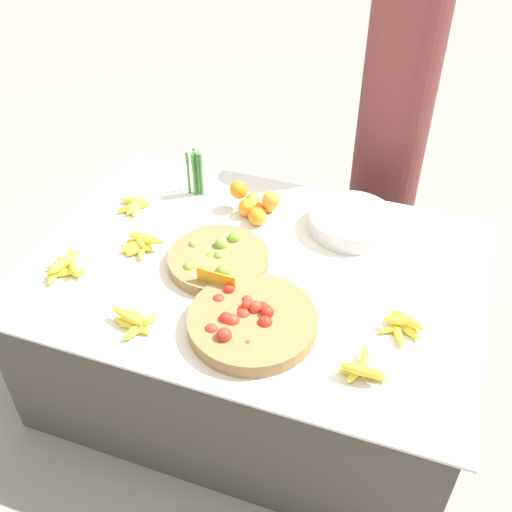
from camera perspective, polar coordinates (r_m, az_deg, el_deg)
ground_plane at (r=2.67m, az=0.00°, el=-11.15°), size 12.00×12.00×0.00m
market_table at (r=2.44m, az=0.00°, el=-6.53°), size 1.66×1.18×0.62m
lime_bowl at (r=2.22m, az=-3.63°, el=-0.30°), size 0.38×0.38×0.08m
tomato_basket at (r=1.98m, az=-0.47°, el=-6.21°), size 0.43×0.43×0.09m
orange_pile at (r=2.46m, az=-0.15°, el=5.01°), size 0.22×0.17×0.13m
metal_bowl at (r=2.42m, az=9.06°, el=3.27°), size 0.34×0.34×0.07m
price_sign at (r=2.09m, az=-3.79°, el=-2.62°), size 0.15×0.01×0.10m
veg_bundle at (r=2.58m, az=-5.73°, el=7.88°), size 0.07×0.06×0.20m
banana_bunch_front_right at (r=2.30m, az=-17.65°, el=-0.96°), size 0.16×0.19×0.06m
banana_bunch_middle_left at (r=2.03m, az=-11.45°, el=-6.14°), size 0.17×0.16×0.06m
banana_bunch_front_left at (r=1.88m, az=10.11°, el=-10.56°), size 0.16×0.15×0.06m
banana_bunch_middle_right at (r=2.03m, az=13.81°, el=-6.40°), size 0.15×0.16×0.06m
banana_bunch_back_center at (r=2.57m, az=-11.41°, el=4.82°), size 0.15×0.15×0.03m
banana_bunch_front_center at (r=2.33m, az=-10.91°, el=1.12°), size 0.16×0.15×0.06m
vendor_person at (r=2.91m, az=12.85°, el=11.62°), size 0.33×0.33×1.62m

